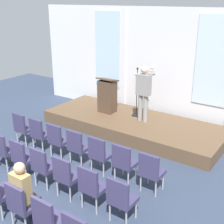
% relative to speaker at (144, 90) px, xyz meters
% --- Properties ---
extents(rear_partition, '(9.44, 0.14, 3.67)m').
position_rel_speaker_xyz_m(rear_partition, '(-0.31, 1.30, 0.48)').
color(rear_partition, silver).
rests_on(rear_partition, ground).
extents(stage_platform, '(5.64, 2.12, 0.38)m').
position_rel_speaker_xyz_m(stage_platform, '(-0.33, -0.06, -1.18)').
color(stage_platform, brown).
rests_on(stage_platform, ground).
extents(speaker, '(0.51, 0.69, 1.69)m').
position_rel_speaker_xyz_m(speaker, '(0.00, 0.00, 0.00)').
color(speaker, gray).
rests_on(speaker, stage_platform).
extents(mic_stand, '(0.28, 0.28, 1.55)m').
position_rel_speaker_xyz_m(mic_stand, '(-0.39, 0.28, -0.65)').
color(mic_stand, black).
rests_on(mic_stand, stage_platform).
extents(lectern, '(0.60, 0.48, 1.16)m').
position_rel_speaker_xyz_m(lectern, '(-1.35, 0.02, -0.43)').
color(lectern, '#4C3828').
rests_on(lectern, stage_platform).
extents(chair_r0_c0, '(0.46, 0.44, 0.94)m').
position_rel_speaker_xyz_m(chair_r0_c0, '(-2.35, -2.64, -0.83)').
color(chair_r0_c0, '#99999E').
rests_on(chair_r0_c0, ground).
extents(chair_r0_c1, '(0.46, 0.44, 0.94)m').
position_rel_speaker_xyz_m(chair_r0_c1, '(-1.67, -2.64, -0.83)').
color(chair_r0_c1, '#99999E').
rests_on(chair_r0_c1, ground).
extents(chair_r0_c2, '(0.46, 0.44, 0.94)m').
position_rel_speaker_xyz_m(chair_r0_c2, '(-1.00, -2.64, -0.83)').
color(chair_r0_c2, '#99999E').
rests_on(chair_r0_c2, ground).
extents(chair_r0_c3, '(0.46, 0.44, 0.94)m').
position_rel_speaker_xyz_m(chair_r0_c3, '(-0.33, -2.64, -0.83)').
color(chair_r0_c3, '#99999E').
rests_on(chair_r0_c3, ground).
extents(chair_r0_c4, '(0.46, 0.44, 0.94)m').
position_rel_speaker_xyz_m(chair_r0_c4, '(0.35, -2.64, -0.83)').
color(chair_r0_c4, '#99999E').
rests_on(chair_r0_c4, ground).
extents(chair_r0_c5, '(0.46, 0.44, 0.94)m').
position_rel_speaker_xyz_m(chair_r0_c5, '(1.02, -2.64, -0.83)').
color(chair_r0_c5, '#99999E').
rests_on(chair_r0_c5, ground).
extents(chair_r0_c6, '(0.46, 0.44, 0.94)m').
position_rel_speaker_xyz_m(chair_r0_c6, '(1.69, -2.64, -0.83)').
color(chair_r0_c6, '#99999E').
rests_on(chair_r0_c6, ground).
extents(chair_r1_c1, '(0.46, 0.44, 0.94)m').
position_rel_speaker_xyz_m(chair_r1_c1, '(-1.67, -3.78, -0.83)').
color(chair_r1_c1, '#99999E').
rests_on(chair_r1_c1, ground).
extents(chair_r1_c2, '(0.46, 0.44, 0.94)m').
position_rel_speaker_xyz_m(chair_r1_c2, '(-1.00, -3.78, -0.83)').
color(chair_r1_c2, '#99999E').
rests_on(chair_r1_c2, ground).
extents(chair_r1_c3, '(0.46, 0.44, 0.94)m').
position_rel_speaker_xyz_m(chair_r1_c3, '(-0.33, -3.78, -0.83)').
color(chair_r1_c3, '#99999E').
rests_on(chair_r1_c3, ground).
extents(chair_r1_c4, '(0.46, 0.44, 0.94)m').
position_rel_speaker_xyz_m(chair_r1_c4, '(0.35, -3.78, -0.83)').
color(chair_r1_c4, '#99999E').
rests_on(chair_r1_c4, ground).
extents(chair_r1_c5, '(0.46, 0.44, 0.94)m').
position_rel_speaker_xyz_m(chair_r1_c5, '(1.02, -3.78, -0.83)').
color(chair_r1_c5, '#99999E').
rests_on(chair_r1_c5, ground).
extents(chair_r1_c6, '(0.46, 0.44, 0.94)m').
position_rel_speaker_xyz_m(chair_r1_c6, '(1.69, -3.78, -0.83)').
color(chair_r1_c6, '#99999E').
rests_on(chair_r1_c6, ground).
extents(chair_r2_c4, '(0.46, 0.44, 0.94)m').
position_rel_speaker_xyz_m(chair_r2_c4, '(0.35, -4.93, -0.83)').
color(chair_r2_c4, '#99999E').
rests_on(chair_r2_c4, ground).
extents(audience_r2_c4, '(0.36, 0.39, 1.32)m').
position_rel_speaker_xyz_m(audience_r2_c4, '(0.35, -4.85, -0.64)').
color(audience_r2_c4, '#2D2D33').
rests_on(audience_r2_c4, ground).
extents(chair_r2_c5, '(0.46, 0.44, 0.94)m').
position_rel_speaker_xyz_m(chair_r2_c5, '(1.02, -4.93, -0.83)').
color(chair_r2_c5, '#99999E').
rests_on(chair_r2_c5, ground).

